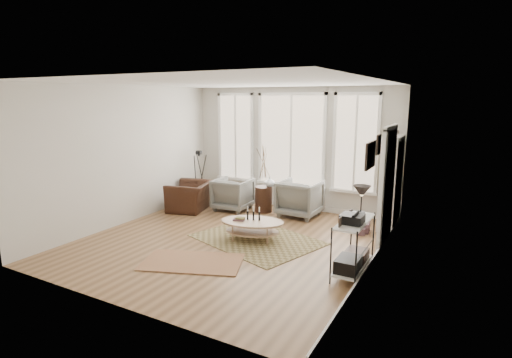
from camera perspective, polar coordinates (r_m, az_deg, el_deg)
The scene contains 17 objects.
room at distance 7.27m, azimuth -3.42°, elevation 1.86°, with size 5.50×5.54×2.90m.
bay_window at distance 9.61m, azimuth 5.03°, elevation 5.29°, with size 4.14×0.12×2.24m.
door at distance 7.46m, azimuth 18.31°, elevation -0.83°, with size 0.09×1.06×2.22m.
bookcase at distance 8.55m, azimuth 18.70°, elevation -0.48°, with size 0.31×0.85×2.06m.
low_shelf at distance 6.30m, azimuth 13.77°, elevation -8.60°, with size 0.38×1.08×1.30m.
wall_art at distance 5.96m, azimuth 16.31°, elevation 3.68°, with size 0.04×0.88×0.44m.
rug_main at distance 7.66m, azimuth 0.11°, elevation -8.62°, with size 2.22×1.66×0.01m, color brown.
rug_runner at distance 6.74m, azimuth -9.07°, elevation -11.58°, with size 1.61×0.89×0.01m, color brown.
coffee_table at distance 7.56m, azimuth -0.59°, elevation -6.59°, with size 1.35×1.04×0.55m.
armchair_left at distance 9.58m, azimuth -3.30°, elevation -2.15°, with size 0.82×0.84×0.76m, color slate.
armchair_right at distance 9.11m, azimuth 6.28°, elevation -2.73°, with size 0.88×0.90×0.82m, color slate.
side_table at distance 9.30m, azimuth 1.08°, elevation 0.15°, with size 0.40×0.40×1.69m.
vase at distance 9.32m, azimuth 1.96°, elevation -0.38°, with size 0.23×0.23×0.24m, color silver.
accent_chair at distance 9.68m, azimuth -9.36°, elevation -2.44°, with size 0.90×1.03×0.67m, color #321C13.
tripod_camera at distance 10.33m, azimuth -8.05°, elevation 0.08°, with size 0.47×0.47×1.33m.
book_stack_near at distance 8.35m, azimuth 15.07°, elevation -6.64°, with size 0.24×0.30×0.20m, color brown.
book_stack_far at distance 8.20m, azimuth 14.76°, elevation -7.18°, with size 0.17×0.21×0.14m, color brown.
Camera 1 is at (3.83, -6.04, 2.64)m, focal length 28.00 mm.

